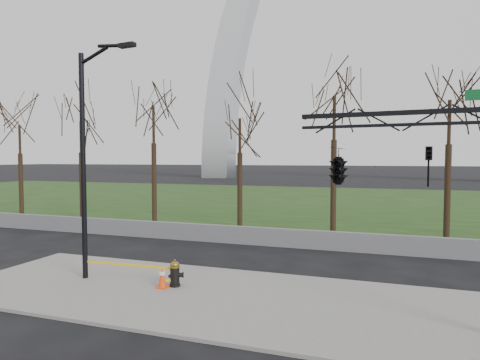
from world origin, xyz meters
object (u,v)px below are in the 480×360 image
(street_light, at_px, (88,149))
(traffic_cone, at_px, (162,277))
(traffic_signal_mast, at_px, (368,166))
(fire_hydrant, at_px, (175,274))

(street_light, bearing_deg, traffic_cone, 3.72)
(traffic_cone, height_order, traffic_signal_mast, traffic_signal_mast)
(fire_hydrant, xyz_separation_m, street_light, (-3.27, -0.19, 4.18))
(street_light, bearing_deg, traffic_signal_mast, 1.50)
(fire_hydrant, xyz_separation_m, traffic_signal_mast, (6.09, -0.83, 3.63))
(traffic_cone, distance_m, street_light, 5.17)
(street_light, xyz_separation_m, traffic_signal_mast, (9.36, -0.64, -0.55))
(fire_hydrant, height_order, street_light, street_light)
(traffic_cone, xyz_separation_m, street_light, (-2.93, 0.09, 4.26))
(street_light, height_order, traffic_signal_mast, street_light)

